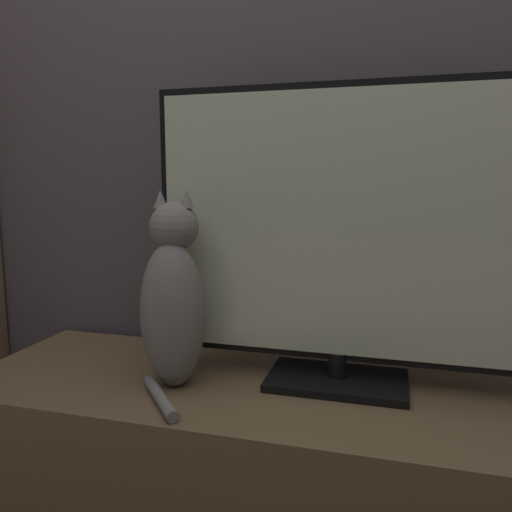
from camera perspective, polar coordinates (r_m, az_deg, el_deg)
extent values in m
cube|color=#564C51|center=(1.56, 4.28, 21.55)|extent=(4.80, 0.05, 2.60)
cube|color=brown|center=(1.42, 1.01, -22.60)|extent=(1.58, 0.55, 0.43)
cube|color=black|center=(1.33, 9.25, -13.85)|extent=(0.35, 0.21, 0.02)
cylinder|color=black|center=(1.32, 9.29, -12.17)|extent=(0.04, 0.04, 0.06)
cube|color=black|center=(1.25, 9.73, 3.46)|extent=(0.95, 0.02, 0.69)
cube|color=beige|center=(1.23, 9.66, 3.41)|extent=(0.92, 0.01, 0.65)
ellipsoid|color=gray|center=(1.27, -9.51, -6.67)|extent=(0.18, 0.16, 0.37)
ellipsoid|color=black|center=(1.32, -8.75, -6.86)|extent=(0.09, 0.06, 0.20)
sphere|color=gray|center=(1.26, -9.34, 3.34)|extent=(0.14, 0.14, 0.12)
cone|color=gray|center=(1.26, -10.88, 6.45)|extent=(0.04, 0.04, 0.04)
cone|color=gray|center=(1.24, -7.93, 6.49)|extent=(0.04, 0.04, 0.04)
cylinder|color=gray|center=(1.23, -10.92, -15.58)|extent=(0.17, 0.19, 0.03)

